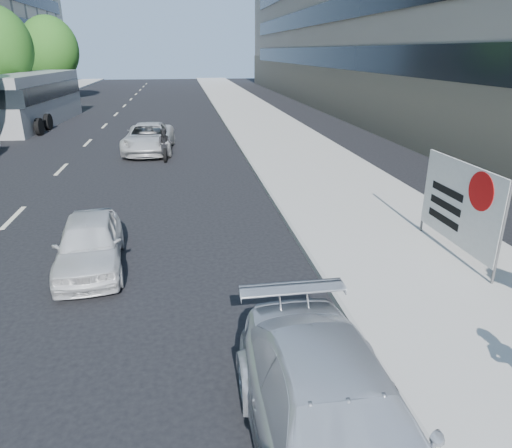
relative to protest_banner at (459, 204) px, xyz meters
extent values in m
plane|color=black|center=(-4.78, -3.26, -1.40)|extent=(160.00, 160.00, 0.00)
cube|color=#A9A79E|center=(-0.78, 16.74, -1.33)|extent=(5.00, 120.00, 0.15)
cylinder|color=#382616|center=(-18.48, 26.74, 0.09)|extent=(0.30, 0.30, 2.97)
cylinder|color=#382616|center=(-18.48, 40.74, -0.09)|extent=(0.30, 0.30, 2.62)
ellipsoid|color=#205216|center=(-18.48, 40.74, 3.38)|extent=(5.40, 5.40, 6.21)
cylinder|color=#4C4C4C|center=(0.02, -1.49, -0.15)|extent=(0.06, 0.06, 2.20)
cylinder|color=#4C4C4C|center=(0.02, 1.51, -0.15)|extent=(0.06, 0.06, 2.20)
cube|color=silver|center=(0.00, 0.01, 0.00)|extent=(0.04, 3.00, 1.90)
cylinder|color=#A50C0C|center=(-0.03, -0.69, 0.50)|extent=(0.01, 0.84, 0.84)
cube|color=black|center=(-0.03, 0.51, 0.15)|extent=(0.01, 1.30, 0.18)
cube|color=black|center=(-0.03, 0.51, -0.20)|extent=(0.01, 1.30, 0.18)
cube|color=black|center=(-0.03, 0.51, -0.55)|extent=(0.01, 1.30, 0.18)
imported|color=silver|center=(-4.60, -5.26, -0.71)|extent=(1.94, 4.74, 1.37)
imported|color=silver|center=(-8.35, 0.90, -0.80)|extent=(1.77, 3.64, 1.20)
imported|color=silver|center=(-7.81, 13.81, -0.72)|extent=(2.44, 4.98, 1.36)
cylinder|color=black|center=(-6.97, 11.37, -1.08)|extent=(0.16, 0.65, 0.64)
cylinder|color=black|center=(-6.97, 12.77, -1.08)|extent=(0.16, 0.65, 0.64)
cube|color=black|center=(-6.97, 12.07, -0.85)|extent=(0.33, 1.21, 0.35)
imported|color=black|center=(-6.97, 11.97, -0.69)|extent=(0.73, 0.59, 1.42)
cube|color=gray|center=(-15.71, 24.10, 0.25)|extent=(3.29, 12.14, 3.30)
cube|color=black|center=(-16.98, 24.10, 0.80)|extent=(0.83, 11.48, 1.00)
cube|color=black|center=(-14.44, 24.10, 0.80)|extent=(0.83, 11.48, 1.00)
cube|color=black|center=(-15.71, 18.08, 0.80)|extent=(2.40, 0.22, 1.00)
cylinder|color=black|center=(-14.46, 19.60, -0.90)|extent=(0.32, 1.01, 1.00)
cylinder|color=black|center=(-16.96, 21.60, -0.90)|extent=(0.32, 1.01, 1.00)
cylinder|color=black|center=(-14.46, 21.60, -0.90)|extent=(0.32, 1.01, 1.00)
cylinder|color=black|center=(-16.96, 27.60, -0.90)|extent=(0.32, 1.01, 1.00)
cylinder|color=black|center=(-14.46, 27.60, -0.90)|extent=(0.32, 1.01, 1.00)
cylinder|color=black|center=(-16.96, 29.10, -0.90)|extent=(0.32, 1.01, 1.00)
cylinder|color=black|center=(-14.46, 29.10, -0.90)|extent=(0.32, 1.01, 1.00)
camera|label=1|loc=(-6.12, -9.01, 3.26)|focal=32.00mm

